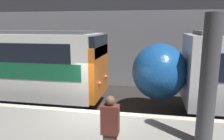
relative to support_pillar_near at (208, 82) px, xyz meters
name	(u,v)px	position (x,y,z in m)	size (l,w,h in m)	color
ground_plane	(100,135)	(-3.18, 1.72, -2.63)	(120.00, 120.00, 0.00)	#282623
station_rear_barrier	(125,49)	(-3.18, 8.68, -0.17)	(50.00, 0.15, 4.93)	gray
support_pillar_near	(208,82)	(0.00, 0.00, 0.00)	(0.42, 0.42, 3.34)	#47474C
person_waiting	(110,129)	(-2.21, -1.25, -0.83)	(0.38, 0.24, 1.59)	#473D33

